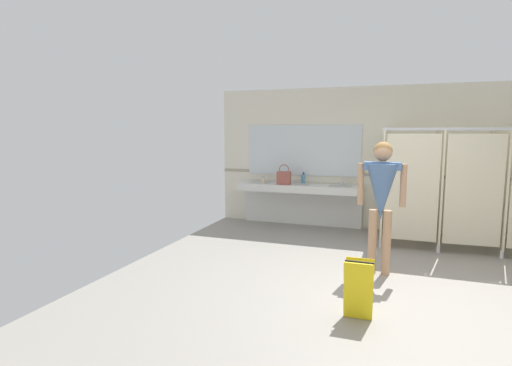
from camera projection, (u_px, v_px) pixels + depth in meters
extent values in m
cube|color=gray|center=(384.00, 293.00, 4.77)|extent=(6.84, 6.76, 0.10)
cube|color=beige|center=(393.00, 159.00, 7.53)|extent=(6.84, 0.12, 2.71)
cube|color=#9E937F|center=(392.00, 175.00, 7.51)|extent=(6.84, 0.01, 0.06)
cube|color=silver|center=(299.00, 188.00, 7.83)|extent=(2.38, 0.57, 0.14)
cube|color=silver|center=(302.00, 207.00, 8.11)|extent=(2.38, 0.08, 0.71)
cube|color=#ADADA8|center=(260.00, 185.00, 8.06)|extent=(0.42, 0.31, 0.11)
cylinder|color=silver|center=(264.00, 179.00, 8.25)|extent=(0.04, 0.04, 0.11)
cylinder|color=silver|center=(263.00, 177.00, 8.20)|extent=(0.03, 0.11, 0.03)
sphere|color=silver|center=(267.00, 180.00, 8.24)|extent=(0.04, 0.04, 0.04)
cube|color=#ADADA8|center=(299.00, 187.00, 7.79)|extent=(0.42, 0.31, 0.11)
cylinder|color=silver|center=(301.00, 180.00, 7.99)|extent=(0.04, 0.04, 0.11)
cylinder|color=silver|center=(301.00, 178.00, 7.93)|extent=(0.03, 0.11, 0.03)
sphere|color=silver|center=(305.00, 182.00, 7.98)|extent=(0.04, 0.04, 0.04)
cube|color=#ADADA8|center=(340.00, 189.00, 7.53)|extent=(0.42, 0.31, 0.11)
cylinder|color=silver|center=(342.00, 182.00, 7.73)|extent=(0.04, 0.04, 0.11)
cylinder|color=silver|center=(341.00, 180.00, 7.67)|extent=(0.03, 0.11, 0.03)
sphere|color=silver|center=(345.00, 183.00, 7.72)|extent=(0.04, 0.04, 0.04)
cube|color=silver|center=(303.00, 150.00, 8.01)|extent=(2.28, 0.02, 1.00)
cube|color=beige|center=(384.00, 182.00, 6.93)|extent=(0.03, 1.30, 1.76)
cylinder|color=silver|center=(380.00, 244.00, 6.49)|extent=(0.05, 0.05, 0.12)
cube|color=beige|center=(438.00, 184.00, 6.64)|extent=(0.03, 1.30, 1.76)
cylinder|color=silver|center=(438.00, 249.00, 6.21)|extent=(0.05, 0.05, 0.12)
cube|color=beige|center=(497.00, 186.00, 6.36)|extent=(0.03, 1.30, 1.76)
cylinder|color=silver|center=(502.00, 254.00, 5.92)|extent=(0.05, 0.05, 0.12)
cube|color=beige|center=(412.00, 188.00, 6.20)|extent=(0.78, 0.03, 1.66)
cube|color=beige|center=(474.00, 190.00, 5.92)|extent=(0.78, 0.07, 1.66)
cube|color=#B7BABF|center=(478.00, 129.00, 5.80)|extent=(2.64, 0.04, 0.04)
cylinder|color=tan|center=(387.00, 243.00, 5.21)|extent=(0.11, 0.11, 0.85)
cylinder|color=tan|center=(372.00, 242.00, 5.26)|extent=(0.11, 0.11, 0.85)
cone|color=#4C6B99|center=(381.00, 192.00, 5.15)|extent=(0.41, 0.41, 0.72)
cube|color=#4C6B99|center=(382.00, 166.00, 5.11)|extent=(0.47, 0.17, 0.10)
cylinder|color=tan|center=(403.00, 186.00, 5.06)|extent=(0.08, 0.08, 0.54)
cylinder|color=tan|center=(361.00, 184.00, 5.22)|extent=(0.08, 0.08, 0.54)
sphere|color=tan|center=(383.00, 152.00, 5.09)|extent=(0.23, 0.23, 0.23)
sphere|color=olive|center=(383.00, 151.00, 5.10)|extent=(0.24, 0.24, 0.24)
cube|color=#934C42|center=(284.00, 178.00, 7.76)|extent=(0.26, 0.13, 0.25)
torus|color=#934C42|center=(284.00, 169.00, 7.74)|extent=(0.20, 0.02, 0.20)
cylinder|color=teal|center=(304.00, 179.00, 7.95)|extent=(0.07, 0.07, 0.18)
cylinder|color=black|center=(304.00, 173.00, 7.93)|extent=(0.03, 0.03, 0.04)
cylinder|color=beige|center=(263.00, 181.00, 7.97)|extent=(0.07, 0.07, 0.10)
cube|color=yellow|center=(358.00, 291.00, 3.94)|extent=(0.28, 0.10, 0.60)
cube|color=yellow|center=(359.00, 288.00, 4.02)|extent=(0.28, 0.10, 0.60)
cylinder|color=black|center=(359.00, 262.00, 3.94)|extent=(0.28, 0.02, 0.02)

